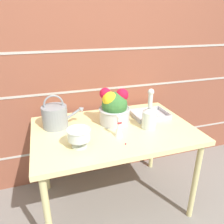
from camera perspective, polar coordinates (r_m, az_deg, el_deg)
The scene contains 10 objects.
ground_plane at distance 2.15m, azimuth 0.37°, elevation -22.09°, with size 12.00×12.00×0.00m, color gray.
brick_wall at distance 2.05m, azimuth -4.12°, elevation 11.02°, with size 3.60×0.08×2.20m.
patio_table at distance 1.74m, azimuth 0.42°, elevation -6.16°, with size 1.23×0.82×0.74m.
watering_can at distance 1.75m, azimuth -14.58°, elevation -1.04°, with size 0.34×0.19×0.27m.
crystal_pedestal_bowl at distance 1.45m, azimuth -8.63°, elevation -5.99°, with size 0.16×0.16×0.13m.
flower_planter at distance 1.74m, azimuth 0.58°, elevation 1.17°, with size 0.25×0.25×0.30m.
glass_decanter at distance 1.69m, azimuth 9.72°, elevation -0.93°, with size 0.11×0.11×0.32m.
figurine_vase at distance 1.56m, azimuth 1.79°, elevation -4.10°, with size 0.06×0.06×0.17m.
wire_tray at distance 1.94m, azimuth 9.87°, elevation -0.85°, with size 0.30×0.24×0.04m.
fallen_petal at distance 1.50m, azimuth 3.51°, elevation -8.34°, with size 0.01×0.01×0.01m.
Camera 1 is at (-0.49, -1.44, 1.52)m, focal length 35.00 mm.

